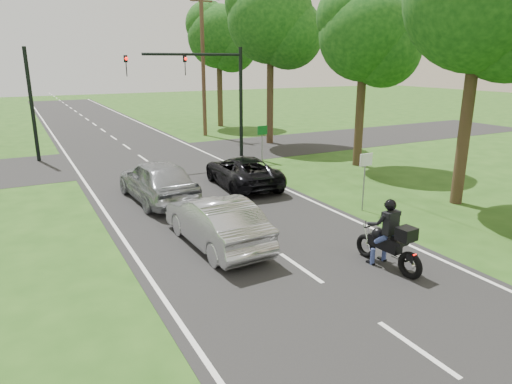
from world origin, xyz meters
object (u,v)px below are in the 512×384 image
at_px(traffic_signal, 210,83).
at_px(utility_pole_far, 203,64).
at_px(motorcycle_rider, 390,241).
at_px(sign_white, 365,168).
at_px(sign_green, 262,136).
at_px(silver_sedan, 216,221).
at_px(dark_suv, 242,171).
at_px(silver_suv, 157,180).

bearing_deg(traffic_signal, utility_pole_far, 70.32).
height_order(motorcycle_rider, sign_white, sign_white).
bearing_deg(sign_white, utility_pole_far, 85.49).
distance_m(motorcycle_rider, sign_green, 12.42).
relative_size(motorcycle_rider, traffic_signal, 0.35).
xyz_separation_m(silver_sedan, sign_white, (6.05, 0.50, 0.85)).
xyz_separation_m(dark_suv, utility_pole_far, (3.91, 13.94, 4.42)).
bearing_deg(traffic_signal, dark_suv, -99.97).
bearing_deg(traffic_signal, silver_suv, -127.81).
height_order(silver_sedan, utility_pole_far, utility_pole_far).
bearing_deg(silver_suv, dark_suv, -177.36).
height_order(dark_suv, silver_sedan, silver_sedan).
xyz_separation_m(motorcycle_rider, sign_white, (2.64, 4.06, 0.85)).
xyz_separation_m(silver_suv, sign_white, (6.27, -4.69, 0.75)).
relative_size(motorcycle_rider, sign_green, 1.04).
distance_m(dark_suv, utility_pole_far, 15.14).
relative_size(traffic_signal, sign_green, 3.00).
height_order(silver_suv, utility_pole_far, utility_pole_far).
relative_size(silver_suv, utility_pole_far, 0.49).
distance_m(motorcycle_rider, utility_pole_far, 23.85).
xyz_separation_m(traffic_signal, sign_white, (1.36, -11.02, -2.54)).
height_order(silver_sedan, sign_green, sign_green).
bearing_deg(motorcycle_rider, utility_pole_far, 75.34).
bearing_deg(utility_pole_far, motorcycle_rider, -100.16).
bearing_deg(silver_suv, sign_white, 140.08).
xyz_separation_m(dark_suv, silver_suv, (-3.87, -0.39, 0.18)).
bearing_deg(silver_suv, motorcycle_rider, 109.42).
bearing_deg(silver_suv, utility_pole_far, -121.64).
xyz_separation_m(utility_pole_far, sign_white, (-1.50, -19.02, -3.49)).
relative_size(silver_sedan, utility_pole_far, 0.45).
bearing_deg(sign_green, motorcycle_rider, -103.22).
xyz_separation_m(utility_pole_far, sign_green, (-1.30, -11.02, -3.49)).
relative_size(silver_suv, sign_green, 2.30).
height_order(silver_sedan, sign_white, sign_white).
height_order(motorcycle_rider, dark_suv, motorcycle_rider).
height_order(motorcycle_rider, silver_suv, motorcycle_rider).
distance_m(dark_suv, traffic_signal, 6.95).
relative_size(motorcycle_rider, sign_white, 1.04).
relative_size(silver_sedan, sign_white, 2.11).
distance_m(silver_suv, sign_white, 7.87).
xyz_separation_m(motorcycle_rider, silver_suv, (-3.64, 8.75, 0.09)).
bearing_deg(motorcycle_rider, traffic_signal, 80.67).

